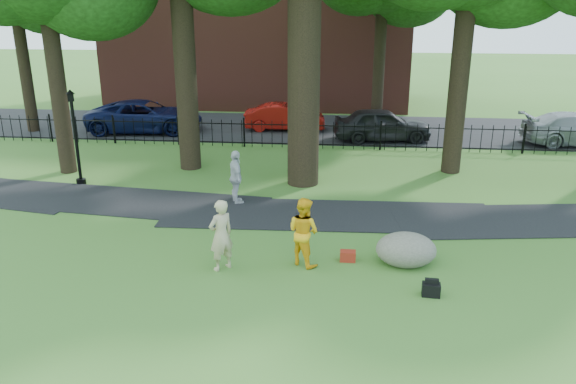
# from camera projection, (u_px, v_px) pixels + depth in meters

# --- Properties ---
(ground) EXTENTS (120.00, 120.00, 0.00)m
(ground) POSITION_uv_depth(u_px,v_px,m) (281.00, 273.00, 13.50)
(ground) COLOR #3E7027
(ground) RESTS_ON ground
(footpath) EXTENTS (36.07, 3.85, 0.03)m
(footpath) POSITION_uv_depth(u_px,v_px,m) (328.00, 215.00, 17.08)
(footpath) COLOR black
(footpath) RESTS_ON ground
(street) EXTENTS (80.00, 7.00, 0.02)m
(street) POSITION_uv_depth(u_px,v_px,m) (316.00, 129.00, 28.56)
(street) COLOR black
(street) RESTS_ON ground
(iron_fence) EXTENTS (44.00, 0.04, 1.20)m
(iron_fence) POSITION_uv_depth(u_px,v_px,m) (312.00, 135.00, 24.60)
(iron_fence) COLOR black
(iron_fence) RESTS_ON ground
(brick_building) EXTENTS (18.00, 8.00, 12.00)m
(brick_building) POSITION_uv_depth(u_px,v_px,m) (260.00, 3.00, 34.51)
(brick_building) COLOR brown
(brick_building) RESTS_ON ground
(woman) EXTENTS (0.76, 0.76, 1.79)m
(woman) POSITION_uv_depth(u_px,v_px,m) (221.00, 235.00, 13.41)
(woman) COLOR tan
(woman) RESTS_ON ground
(man) EXTENTS (1.07, 1.03, 1.73)m
(man) POSITION_uv_depth(u_px,v_px,m) (304.00, 231.00, 13.70)
(man) COLOR yellow
(man) RESTS_ON ground
(pedestrian) EXTENTS (0.81, 1.11, 1.75)m
(pedestrian) POSITION_uv_depth(u_px,v_px,m) (236.00, 177.00, 17.82)
(pedestrian) COLOR silver
(pedestrian) RESTS_ON ground
(boulder) EXTENTS (1.71, 1.44, 0.87)m
(boulder) POSITION_uv_depth(u_px,v_px,m) (406.00, 248.00, 13.83)
(boulder) COLOR #5D564D
(boulder) RESTS_ON ground
(lamppost) EXTENTS (0.33, 0.33, 3.35)m
(lamppost) POSITION_uv_depth(u_px,v_px,m) (76.00, 139.00, 19.48)
(lamppost) COLOR black
(lamppost) RESTS_ON ground
(backpack) EXTENTS (0.42, 0.28, 0.30)m
(backpack) POSITION_uv_depth(u_px,v_px,m) (431.00, 290.00, 12.42)
(backpack) COLOR black
(backpack) RESTS_ON ground
(red_bag) EXTENTS (0.39, 0.25, 0.27)m
(red_bag) POSITION_uv_depth(u_px,v_px,m) (348.00, 256.00, 14.08)
(red_bag) COLOR maroon
(red_bag) RESTS_ON ground
(red_sedan) EXTENTS (4.06, 1.58, 1.32)m
(red_sedan) POSITION_uv_depth(u_px,v_px,m) (285.00, 117.00, 28.02)
(red_sedan) COLOR maroon
(red_sedan) RESTS_ON ground
(navy_van) EXTENTS (5.81, 3.14, 1.55)m
(navy_van) POSITION_uv_depth(u_px,v_px,m) (145.00, 116.00, 27.62)
(navy_van) COLOR #0B123A
(navy_van) RESTS_ON ground
(grey_car) EXTENTS (4.64, 2.32, 1.52)m
(grey_car) POSITION_uv_depth(u_px,v_px,m) (382.00, 124.00, 25.90)
(grey_car) COLOR black
(grey_car) RESTS_ON ground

